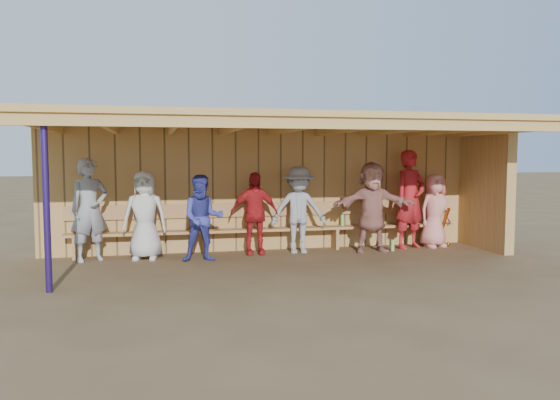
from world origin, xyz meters
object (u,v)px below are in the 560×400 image
object	(u,v)px
player_e	(299,210)
bench	(271,224)
player_a	(90,210)
player_g	(410,199)
player_h	(435,211)
player_d	(254,213)
player_c	(203,218)
player_f	(372,207)
player_b	(145,215)

from	to	relation	value
player_e	bench	bearing A→B (deg)	149.41
player_a	player_g	size ratio (longest dim) A/B	0.92
player_g	bench	world-z (taller)	player_g
player_a	player_h	world-z (taller)	player_a
bench	player_d	bearing A→B (deg)	-141.93
player_a	player_e	xyz separation A→B (m)	(3.77, -0.03, -0.08)
player_c	player_f	world-z (taller)	player_f
player_d	player_e	xyz separation A→B (m)	(0.85, -0.03, 0.05)
player_d	player_h	xyz separation A→B (m)	(3.70, 0.00, -0.03)
player_d	player_f	world-z (taller)	player_f
player_f	player_d	bearing A→B (deg)	177.89
player_a	player_c	xyz separation A→B (m)	(1.93, -0.47, -0.14)
player_b	player_e	world-z (taller)	player_e
player_e	player_f	xyz separation A→B (m)	(1.40, -0.21, 0.05)
player_e	player_f	distance (m)	1.41
player_b	player_d	bearing A→B (deg)	12.08
bench	player_f	bearing A→B (deg)	-16.32
player_g	player_c	bearing A→B (deg)	167.04
player_c	player_d	xyz separation A→B (m)	(0.99, 0.47, 0.01)
player_g	player_a	bearing A→B (deg)	160.68
player_f	player_h	xyz separation A→B (m)	(1.45, 0.24, -0.13)
player_g	player_h	distance (m)	0.60
player_a	player_g	world-z (taller)	player_g
player_e	player_h	distance (m)	2.84
player_c	player_f	distance (m)	3.25
player_a	player_f	xyz separation A→B (m)	(5.17, -0.24, -0.03)
player_b	player_g	xyz separation A→B (m)	(5.13, 0.04, 0.19)
player_b	player_f	distance (m)	4.24
player_a	player_b	world-z (taller)	player_a
player_f	player_c	bearing A→B (deg)	-172.01
player_g	player_d	bearing A→B (deg)	160.49
player_f	player_b	bearing A→B (deg)	-178.50
player_c	bench	xyz separation A→B (m)	(1.38, 0.77, -0.23)
player_g	player_h	world-z (taller)	player_g
player_f	bench	distance (m)	1.97
player_a	player_e	bearing A→B (deg)	-24.41
player_c	bench	bearing A→B (deg)	31.69
player_h	bench	world-z (taller)	player_h
player_d	player_h	world-z (taller)	player_d
player_d	player_h	distance (m)	3.70
player_b	bench	distance (m)	2.41
player_c	player_f	bearing A→B (deg)	6.48
player_e	player_f	size ratio (longest dim) A/B	0.95
player_c	player_f	xyz separation A→B (m)	(3.24, 0.23, 0.11)
player_e	player_h	size ratio (longest dim) A/B	1.11
player_a	player_g	xyz separation A→B (m)	(6.06, -0.02, 0.08)
player_b	player_e	size ratio (longest dim) A/B	0.96
player_b	player_c	bearing A→B (deg)	-12.04
player_e	player_h	xyz separation A→B (m)	(2.84, 0.03, -0.08)
player_d	player_f	xyz separation A→B (m)	(2.25, -0.24, 0.10)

